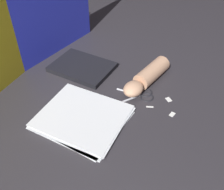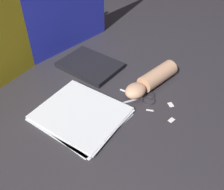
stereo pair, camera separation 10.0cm
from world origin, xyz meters
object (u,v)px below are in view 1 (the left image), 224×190
at_px(scissors, 142,94).
at_px(book_closed, 82,67).
at_px(paper_stack, 82,117).
at_px(hand_forearm, 147,77).

bearing_deg(scissors, book_closed, 83.24).
distance_m(paper_stack, hand_forearm, 0.34).
xyz_separation_m(scissors, hand_forearm, (0.08, 0.01, 0.03)).
xyz_separation_m(book_closed, hand_forearm, (0.04, -0.31, 0.02)).
height_order(scissors, hand_forearm, hand_forearm).
bearing_deg(book_closed, scissors, -96.76).
relative_size(paper_stack, book_closed, 1.21).
distance_m(book_closed, scissors, 0.32).
xyz_separation_m(paper_stack, hand_forearm, (0.31, -0.13, 0.03)).
height_order(paper_stack, hand_forearm, hand_forearm).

